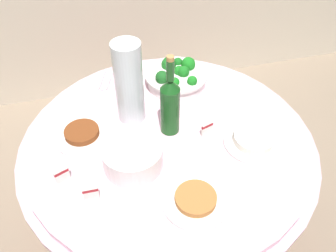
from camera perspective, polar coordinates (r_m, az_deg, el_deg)
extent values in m
plane|color=gray|center=(1.95, 0.00, -17.13)|extent=(6.00, 6.00, 0.00)
cylinder|color=maroon|center=(1.65, 0.00, -11.25)|extent=(1.01, 1.01, 0.69)
cylinder|color=#E0B2C6|center=(1.38, 0.00, -2.71)|extent=(1.16, 1.16, 0.02)
cylinder|color=#E0B2C6|center=(1.36, 0.00, -1.98)|extent=(1.10, 1.10, 0.03)
cylinder|color=white|center=(1.59, 1.33, 7.53)|extent=(0.26, 0.26, 0.05)
cylinder|color=white|center=(1.57, 1.35, 8.45)|extent=(0.28, 0.28, 0.01)
sphere|color=#19641E|center=(1.60, 0.13, 10.10)|extent=(0.07, 0.07, 0.07)
sphere|color=#19561E|center=(1.51, -0.99, 8.00)|extent=(0.06, 0.06, 0.06)
sphere|color=#197A1E|center=(1.60, 3.35, 10.11)|extent=(0.06, 0.06, 0.06)
sphere|color=#19791E|center=(1.50, 4.00, 7.42)|extent=(0.04, 0.04, 0.04)
sphere|color=#19781E|center=(1.50, 1.12, 7.23)|extent=(0.04, 0.04, 0.04)
sphere|color=#19711E|center=(1.61, 0.38, 10.36)|extent=(0.05, 0.05, 0.05)
sphere|color=#19751E|center=(1.56, 1.82, 9.05)|extent=(0.04, 0.04, 0.04)
sphere|color=#19631E|center=(1.63, 1.64, 10.45)|extent=(0.04, 0.04, 0.04)
sphere|color=#196E1E|center=(1.55, 2.56, 8.90)|extent=(0.05, 0.05, 0.05)
cylinder|color=white|center=(1.25, -5.71, -6.31)|extent=(0.21, 0.21, 0.01)
cylinder|color=white|center=(1.24, -5.74, -6.01)|extent=(0.21, 0.21, 0.01)
cylinder|color=white|center=(1.24, -5.77, -5.71)|extent=(0.21, 0.21, 0.01)
cylinder|color=white|center=(1.23, -5.80, -5.41)|extent=(0.21, 0.21, 0.01)
cylinder|color=white|center=(1.22, -5.84, -5.10)|extent=(0.21, 0.21, 0.01)
cylinder|color=white|center=(1.21, -5.87, -4.78)|extent=(0.21, 0.21, 0.01)
cylinder|color=white|center=(1.21, -5.90, -4.47)|extent=(0.21, 0.21, 0.01)
cylinder|color=white|center=(1.20, -5.94, -4.15)|extent=(0.21, 0.21, 0.01)
cylinder|color=white|center=(1.19, -5.97, -3.82)|extent=(0.21, 0.21, 0.01)
cylinder|color=#164B19|center=(1.31, 0.34, 2.59)|extent=(0.07, 0.07, 0.20)
cone|color=#164B19|center=(1.23, 0.36, 6.81)|extent=(0.07, 0.07, 0.04)
cylinder|color=#164B19|center=(1.20, 0.37, 9.12)|extent=(0.03, 0.03, 0.08)
cylinder|color=#B2844C|center=(1.17, 0.38, 11.05)|extent=(0.03, 0.03, 0.02)
cylinder|color=silver|center=(1.33, -6.42, 7.01)|extent=(0.11, 0.11, 0.34)
sphere|color=#E5B26B|center=(1.41, -5.18, 2.92)|extent=(0.06, 0.06, 0.06)
sphere|color=#E5B26B|center=(1.43, -6.56, 3.15)|extent=(0.06, 0.06, 0.06)
sphere|color=#E5B26B|center=(1.40, -6.30, 2.22)|extent=(0.06, 0.06, 0.06)
sphere|color=#72C64C|center=(1.39, -5.56, 4.86)|extent=(0.06, 0.06, 0.06)
sphere|color=#72C64C|center=(1.38, -7.01, 4.54)|extent=(0.06, 0.06, 0.06)
sphere|color=#72C64C|center=(1.36, -5.95, 3.92)|extent=(0.06, 0.06, 0.06)
sphere|color=red|center=(1.36, -6.18, 6.74)|extent=(0.06, 0.06, 0.06)
sphere|color=red|center=(1.34, -7.19, 5.97)|extent=(0.06, 0.06, 0.06)
sphere|color=red|center=(1.33, -5.66, 5.89)|extent=(0.06, 0.06, 0.06)
sphere|color=#E5B26B|center=(1.33, -6.88, 8.50)|extent=(0.06, 0.06, 0.06)
sphere|color=#E5B26B|center=(1.30, -7.07, 7.58)|extent=(0.06, 0.06, 0.06)
sphere|color=#E5B26B|center=(1.31, -5.60, 8.04)|extent=(0.06, 0.06, 0.06)
sphere|color=#72C64C|center=(1.29, -7.50, 10.20)|extent=(0.06, 0.06, 0.06)
sphere|color=#72C64C|center=(1.27, -6.75, 9.45)|extent=(0.06, 0.06, 0.06)
sphere|color=#72C64C|center=(1.29, -5.87, 10.27)|extent=(0.06, 0.06, 0.06)
cylinder|color=silver|center=(1.66, -10.74, 7.66)|extent=(0.06, 0.15, 0.01)
cylinder|color=silver|center=(1.65, -9.52, 7.63)|extent=(0.06, 0.15, 0.01)
sphere|color=silver|center=(1.59, -10.72, 5.95)|extent=(0.01, 0.01, 0.01)
cylinder|color=white|center=(1.35, 13.72, -2.68)|extent=(0.22, 0.22, 0.01)
cylinder|color=white|center=(1.34, 13.86, -2.08)|extent=(0.15, 0.15, 0.03)
cylinder|color=white|center=(1.38, -13.86, -1.51)|extent=(0.22, 0.22, 0.01)
cylinder|color=brown|center=(1.37, -13.98, -0.99)|extent=(0.13, 0.13, 0.02)
cylinder|color=white|center=(1.15, 4.53, -12.20)|extent=(0.22, 0.22, 0.01)
cylinder|color=#B77038|center=(1.14, 4.58, -11.72)|extent=(0.14, 0.14, 0.02)
cube|color=white|center=(1.35, 6.44, -0.47)|extent=(0.05, 0.02, 0.05)
cube|color=maroon|center=(1.33, 6.50, 0.07)|extent=(0.05, 0.02, 0.01)
cube|color=white|center=(1.24, -16.98, -7.79)|extent=(0.05, 0.03, 0.05)
cube|color=maroon|center=(1.22, -17.15, -7.27)|extent=(0.05, 0.03, 0.01)
cube|color=white|center=(1.17, -12.54, -10.80)|extent=(0.05, 0.01, 0.05)
cube|color=maroon|center=(1.15, -12.67, -10.28)|extent=(0.05, 0.01, 0.01)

